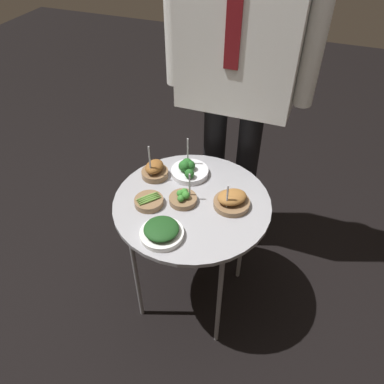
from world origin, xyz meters
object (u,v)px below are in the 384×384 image
serving_cart (192,210)px  bowl_broccoli_front_right (183,198)px  bowl_spinach_center (162,231)px  waiter_figure (239,49)px  bowl_roast_near_rim (232,200)px  bowl_asparagus_mid_right (149,201)px  bowl_broccoli_mid_left (189,170)px  bowl_roast_far_rim (155,170)px

serving_cart → bowl_broccoli_front_right: bearing=-154.9°
bowl_spinach_center → waiter_figure: (0.08, 0.67, 0.44)m
bowl_roast_near_rim → bowl_asparagus_mid_right: bearing=-160.9°
bowl_broccoli_front_right → bowl_asparagus_mid_right: bowl_broccoli_front_right is taller
waiter_figure → bowl_broccoli_mid_left: bearing=-110.4°
bowl_asparagus_mid_right → bowl_spinach_center: bearing=-49.6°
bowl_spinach_center → waiter_figure: size_ratio=0.09×
bowl_asparagus_mid_right → waiter_figure: (0.19, 0.53, 0.45)m
bowl_roast_near_rim → bowl_asparagus_mid_right: (-0.31, -0.11, -0.01)m
bowl_asparagus_mid_right → waiter_figure: bearing=69.9°
serving_cart → bowl_asparagus_mid_right: 0.18m
bowl_broccoli_front_right → bowl_broccoli_mid_left: (-0.04, 0.17, 0.01)m
waiter_figure → bowl_roast_far_rim: bearing=-124.7°
bowl_roast_far_rim → bowl_broccoli_mid_left: bearing=23.5°
serving_cart → bowl_spinach_center: 0.23m
bowl_asparagus_mid_right → bowl_broccoli_mid_left: 0.25m
serving_cart → bowl_spinach_center: bowl_spinach_center is taller
bowl_broccoli_front_right → bowl_spinach_center: size_ratio=0.81×
bowl_asparagus_mid_right → serving_cart: bearing=26.1°
serving_cart → bowl_roast_far_rim: bearing=155.3°
serving_cart → bowl_broccoli_mid_left: 0.19m
bowl_roast_near_rim → bowl_broccoli_mid_left: (-0.23, 0.12, -0.00)m
bowl_roast_far_rim → bowl_spinach_center: bowl_roast_far_rim is taller
bowl_broccoli_front_right → bowl_roast_near_rim: bearing=13.9°
bowl_spinach_center → bowl_broccoli_front_right: bearing=88.5°
serving_cart → bowl_broccoli_mid_left: (-0.07, 0.16, 0.08)m
bowl_asparagus_mid_right → bowl_spinach_center: 0.18m
bowl_roast_far_rim → waiter_figure: bearing=55.3°
bowl_broccoli_front_right → waiter_figure: bearing=81.5°
bowl_broccoli_front_right → bowl_broccoli_mid_left: bowl_broccoli_mid_left is taller
bowl_roast_near_rim → bowl_broccoli_front_right: bearing=-166.1°
bowl_spinach_center → waiter_figure: bearing=83.6°
waiter_figure → bowl_roast_near_rim: bearing=-74.1°
serving_cart → bowl_spinach_center: (-0.04, -0.22, 0.07)m
waiter_figure → bowl_broccoli_front_right: bearing=-98.5°
bowl_broccoli_mid_left → serving_cart: bearing=-65.0°
bowl_roast_near_rim → bowl_broccoli_mid_left: 0.26m
bowl_roast_far_rim → bowl_spinach_center: size_ratio=1.08×
serving_cart → bowl_roast_far_rim: size_ratio=3.75×
bowl_broccoli_mid_left → bowl_spinach_center: bowl_broccoli_mid_left is taller
bowl_broccoli_mid_left → bowl_spinach_center: bearing=-84.6°
bowl_asparagus_mid_right → bowl_roast_near_rim: bearing=19.1°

